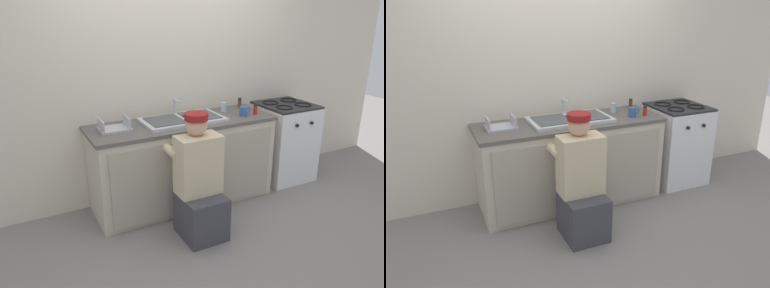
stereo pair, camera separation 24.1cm
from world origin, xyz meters
TOP-DOWN VIEW (x-y plane):
  - ground_plane at (0.00, 0.00)m, footprint 12.00×12.00m
  - back_wall at (0.00, 0.65)m, footprint 6.00×0.10m
  - counter_cabinet at (0.00, 0.29)m, footprint 1.83×0.62m
  - countertop at (0.00, 0.30)m, footprint 1.87×0.62m
  - sink_double_basin at (0.00, 0.30)m, footprint 0.80×0.44m
  - stove_range at (1.31, 0.30)m, footprint 0.59×0.62m
  - plumber_person at (-0.15, -0.32)m, footprint 0.42×0.61m
  - coffee_mug at (0.64, 0.19)m, footprint 0.13×0.08m
  - dish_rack_tray at (-0.67, 0.34)m, footprint 0.28×0.22m
  - spice_bottle_pepper at (0.80, 0.49)m, footprint 0.04×0.04m
  - water_glass at (0.55, 0.42)m, footprint 0.06×0.06m
  - spice_bottle_red at (0.78, 0.18)m, footprint 0.04×0.04m

SIDE VIEW (x-z plane):
  - ground_plane at x=0.00m, z-range 0.00..0.00m
  - counter_cabinet at x=0.00m, z-range 0.00..0.83m
  - stove_range at x=1.31m, z-range 0.00..0.90m
  - plumber_person at x=-0.15m, z-range -0.09..1.01m
  - countertop at x=0.00m, z-range 0.83..0.87m
  - sink_double_basin at x=0.00m, z-range 0.79..0.98m
  - dish_rack_tray at x=-0.67m, z-range 0.84..0.95m
  - coffee_mug at x=0.64m, z-range 0.87..0.96m
  - water_glass at x=0.55m, z-range 0.87..0.97m
  - spice_bottle_pepper at x=0.80m, z-range 0.87..0.97m
  - spice_bottle_red at x=0.78m, z-range 0.87..0.97m
  - back_wall at x=0.00m, z-range 0.00..2.50m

